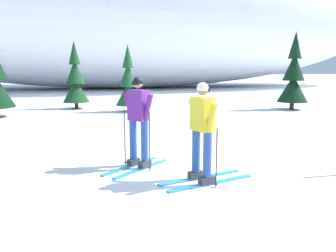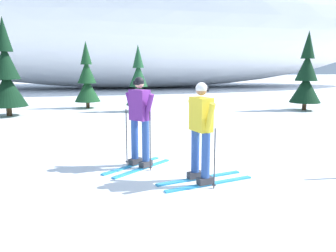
{
  "view_description": "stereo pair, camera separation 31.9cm",
  "coord_description": "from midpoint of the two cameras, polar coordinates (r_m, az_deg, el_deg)",
  "views": [
    {
      "loc": [
        -2.08,
        -6.48,
        2.1
      ],
      "look_at": [
        -0.57,
        -0.21,
        0.95
      ],
      "focal_mm": 36.92,
      "sensor_mm": 36.0,
      "label": 1
    },
    {
      "loc": [
        -1.77,
        -6.55,
        2.1
      ],
      "look_at": [
        -0.57,
        -0.21,
        0.95
      ],
      "focal_mm": 36.92,
      "sensor_mm": 36.0,
      "label": 2
    }
  ],
  "objects": [
    {
      "name": "ground_plane",
      "position": [
        7.11,
        2.81,
        -7.08
      ],
      "size": [
        120.0,
        120.0,
        0.0
      ],
      "primitive_type": "plane",
      "color": "white"
    },
    {
      "name": "skier_purple_jacket",
      "position": [
        7.04,
        -6.23,
        0.88
      ],
      "size": [
        1.49,
        1.35,
        1.86
      ],
      "color": "#2893CC",
      "rests_on": "ground"
    },
    {
      "name": "skier_yellow_jacket",
      "position": [
        6.11,
        4.2,
        -0.74
      ],
      "size": [
        1.83,
        0.91,
        1.8
      ],
      "color": "#2893CC",
      "rests_on": "ground"
    },
    {
      "name": "pine_tree_center",
      "position": [
        17.19,
        -15.57,
        7.23
      ],
      "size": [
        1.24,
        1.24,
        3.21
      ],
      "color": "#47301E",
      "rests_on": "ground"
    },
    {
      "name": "pine_tree_center_right",
      "position": [
        15.59,
        -7.16,
        6.9
      ],
      "size": [
        1.15,
        1.15,
        2.98
      ],
      "color": "#47301E",
      "rests_on": "ground"
    },
    {
      "name": "pine_tree_far_right",
      "position": [
        17.22,
        19.51,
        7.59
      ],
      "size": [
        1.4,
        1.4,
        3.61
      ],
      "color": "#47301E",
      "rests_on": "ground"
    },
    {
      "name": "snow_ridge_background",
      "position": [
        32.17,
        -7.33,
        18.04
      ],
      "size": [
        50.95,
        16.36,
        13.15
      ],
      "primitive_type": "ellipsoid",
      "color": "white",
      "rests_on": "ground"
    }
  ]
}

